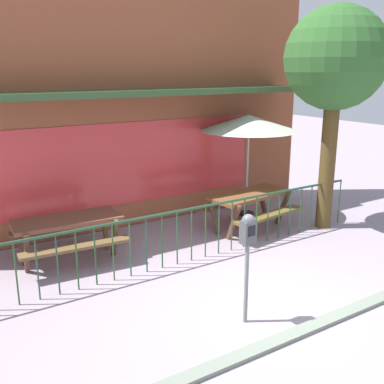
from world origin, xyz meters
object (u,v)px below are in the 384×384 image
object	(u,v)px
street_tree	(336,62)
patio_umbrella	(249,123)
picnic_table_left	(68,227)
parking_meter_near	(248,240)
picnic_table_right	(249,201)

from	to	relation	value
street_tree	patio_umbrella	bearing A→B (deg)	120.06
picnic_table_left	parking_meter_near	bearing A→B (deg)	-67.40
patio_umbrella	parking_meter_near	size ratio (longest dim) A/B	1.52
patio_umbrella	street_tree	xyz separation A→B (m)	(0.87, -1.51, 1.28)
picnic_table_right	parking_meter_near	world-z (taller)	parking_meter_near
patio_umbrella	parking_meter_near	world-z (taller)	patio_umbrella
patio_umbrella	parking_meter_near	bearing A→B (deg)	-128.99
patio_umbrella	street_tree	distance (m)	2.16
patio_umbrella	picnic_table_left	bearing A→B (deg)	-175.11
picnic_table_right	parking_meter_near	size ratio (longest dim) A/B	1.31
picnic_table_right	patio_umbrella	world-z (taller)	patio_umbrella
street_tree	parking_meter_near	bearing A→B (deg)	-151.18
picnic_table_right	street_tree	world-z (taller)	street_tree
parking_meter_near	picnic_table_left	bearing A→B (deg)	112.60
picnic_table_right	parking_meter_near	bearing A→B (deg)	-129.90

